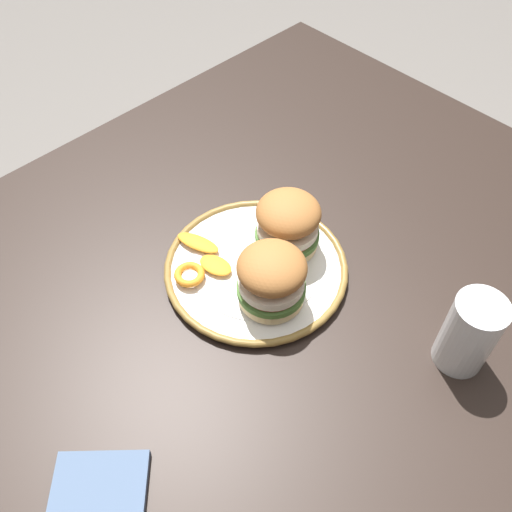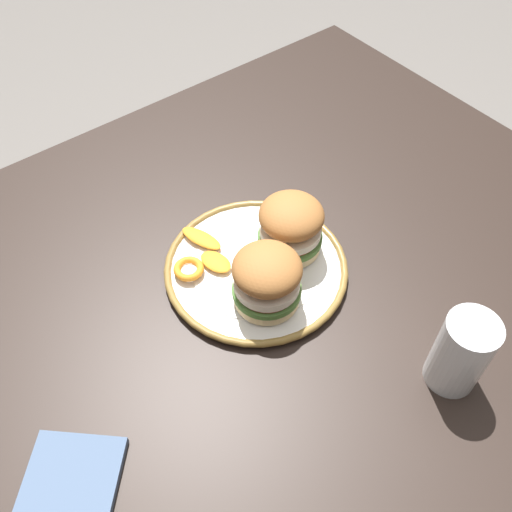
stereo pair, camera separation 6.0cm
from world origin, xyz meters
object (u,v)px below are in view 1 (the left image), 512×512
object	(u,v)px
dining_table	(265,316)
sandwich_half_right	(272,277)
dinner_plate	(256,268)
sandwich_half_left	(288,223)
drinking_glass	(468,336)

from	to	relation	value
dining_table	sandwich_half_right	size ratio (longest dim) A/B	8.98
dinner_plate	sandwich_half_right	bearing A→B (deg)	65.78
sandwich_half_left	drinking_glass	bearing A→B (deg)	96.09
dining_table	dinner_plate	distance (m)	0.10
dining_table	dinner_plate	world-z (taller)	dinner_plate
drinking_glass	sandwich_half_left	bearing A→B (deg)	-83.91
dining_table	sandwich_half_right	xyz separation A→B (m)	(0.02, 0.03, 0.15)
dining_table	dinner_plate	bearing A→B (deg)	-109.59
dining_table	dinner_plate	xyz separation A→B (m)	(-0.01, -0.04, 0.09)
dining_table	sandwich_half_right	bearing A→B (deg)	60.16
sandwich_half_left	dining_table	bearing A→B (deg)	21.75
dinner_plate	drinking_glass	bearing A→B (deg)	107.71
sandwich_half_left	sandwich_half_right	bearing A→B (deg)	31.57
dining_table	drinking_glass	xyz separation A→B (m)	(-0.11, 0.28, 0.14)
drinking_glass	dinner_plate	bearing A→B (deg)	-72.29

